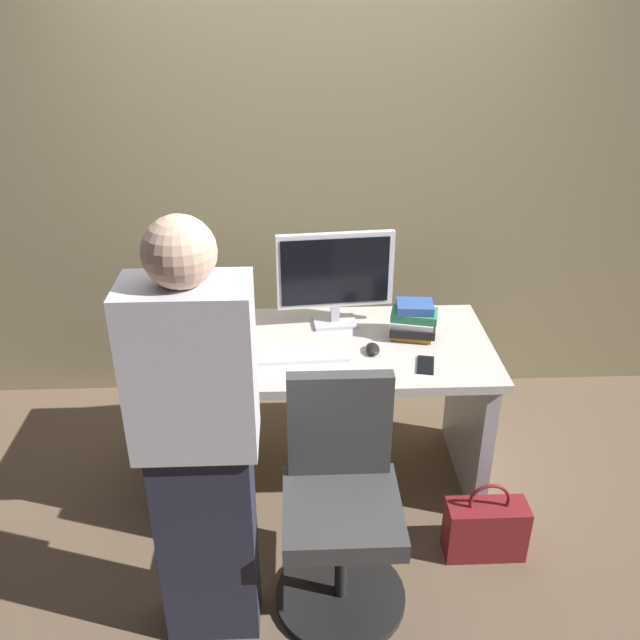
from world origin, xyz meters
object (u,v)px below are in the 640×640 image
Objects in this scene: keyboard at (299,355)px; handbag at (485,528)px; cup_by_monitor at (220,318)px; cell_phone at (426,365)px; desk at (320,387)px; office_chair at (341,507)px; book_stack at (413,321)px; person_at_desk at (199,445)px; cup_near_keyboard at (233,352)px; mouse at (373,349)px; monitor at (335,274)px.

handbag is at bearing -31.18° from keyboard.
cell_phone is (0.90, -0.39, -0.04)m from cup_by_monitor.
office_chair is at bearing -85.65° from desk.
book_stack reaches higher than cup_by_monitor.
office_chair is at bearing 14.79° from person_at_desk.
mouse is at bearing 4.98° from cup_near_keyboard.
book_stack is 0.62× the size of handbag.
book_stack is at bearing -21.16° from monitor.
desk is 0.57m from cup_by_monitor.
cell_phone is (0.82, -0.07, -0.04)m from cup_near_keyboard.
cup_by_monitor is (-0.03, 1.01, -0.04)m from person_at_desk.
keyboard is (-0.14, 0.58, 0.33)m from office_chair.
book_stack is at bearing 8.17° from desk.
keyboard is (-0.17, -0.31, -0.25)m from monitor.
cup_near_keyboard is 1.06× the size of cup_by_monitor.
cup_by_monitor is at bearing 147.82° from handbag.
book_stack is (0.38, 0.75, 0.40)m from office_chair.
mouse is (0.67, 0.74, -0.07)m from person_at_desk.
office_chair is 0.72m from mouse.
mouse is at bearing -18.92° from desk.
cell_phone is at bearing -87.10° from book_stack.
cup_by_monitor is at bearing 157.48° from desk.
desk is at bearing 142.27° from handbag.
person_at_desk is at bearing -132.01° from mouse.
monitor is 0.40m from mouse.
cup_near_keyboard is at bearing -175.02° from mouse.
person_at_desk is 16.89× the size of cup_near_keyboard.
keyboard reaches higher than cell_phone.
office_chair is 1.06m from monitor.
office_chair reaches higher than desk.
monitor is 1.29m from handbag.
office_chair is 2.49× the size of handbag.
book_stack is at bearing 35.33° from mouse.
cup_by_monitor is (-0.69, 0.27, 0.03)m from mouse.
cup_near_keyboard is at bearing 159.45° from handbag.
handbag is (0.45, -0.45, -0.63)m from mouse.
monitor is (0.08, 0.20, 0.48)m from desk.
monitor reaches higher than desk.
monitor is at bearing 118.56° from mouse.
person_at_desk is at bearing -118.01° from desk.
person_at_desk reaches higher than mouse.
cup_near_keyboard is (-0.46, -0.33, -0.21)m from monitor.
mouse is at bearing 47.99° from person_at_desk.
office_chair reaches higher than cup_near_keyboard.
person_at_desk reaches higher than cup_by_monitor.
book_stack is (0.87, 0.88, -0.01)m from person_at_desk.
cup_by_monitor is at bearing 120.23° from office_chair.
cup_by_monitor is (-0.37, 0.30, 0.04)m from keyboard.
mouse is 0.69× the size of cell_phone.
keyboard is 1.08m from handbag.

